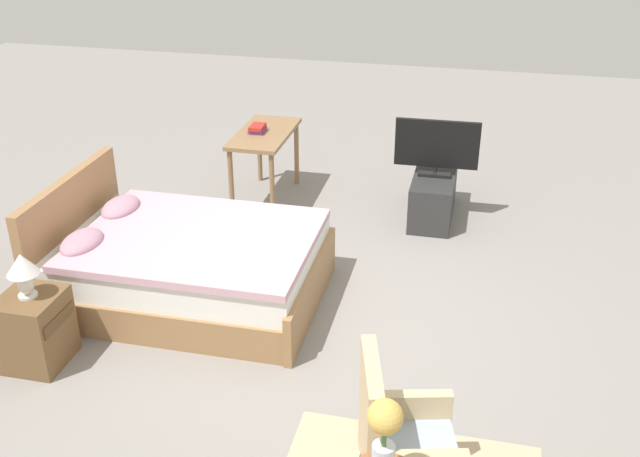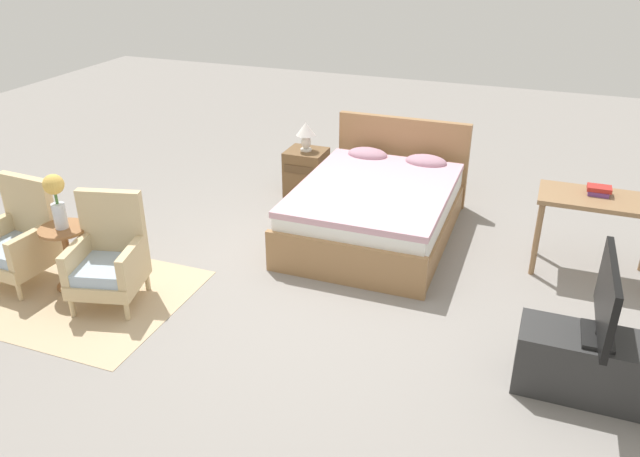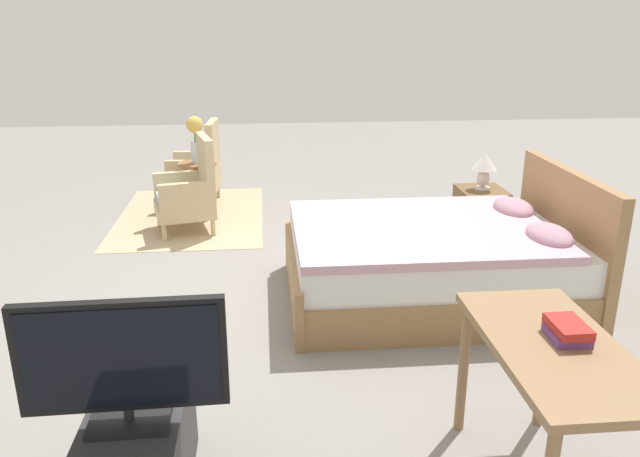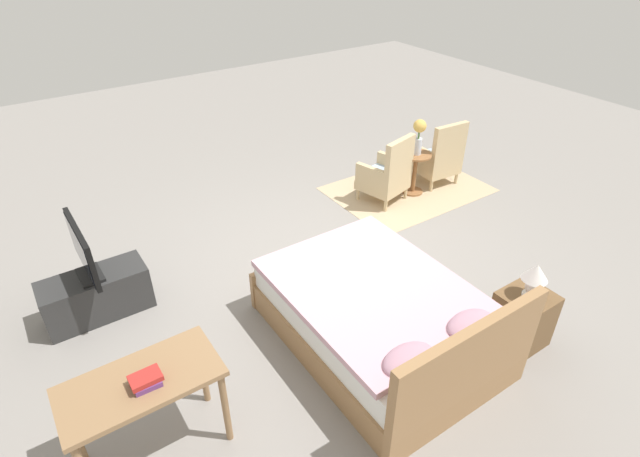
# 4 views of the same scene
# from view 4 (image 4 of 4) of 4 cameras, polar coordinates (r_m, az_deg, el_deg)

# --- Properties ---
(ground_plane) EXTENTS (16.00, 16.00, 0.00)m
(ground_plane) POSITION_cam_4_polar(r_m,az_deg,el_deg) (5.42, 0.43, -5.20)
(ground_plane) COLOR gray
(floor_rug) EXTENTS (2.10, 1.50, 0.01)m
(floor_rug) POSITION_cam_4_polar(r_m,az_deg,el_deg) (7.13, 9.98, 4.45)
(floor_rug) COLOR tan
(floor_rug) RESTS_ON ground_plane
(bed) EXTENTS (1.48, 2.09, 0.96)m
(bed) POSITION_cam_4_polar(r_m,az_deg,el_deg) (4.49, 6.96, -10.11)
(bed) COLOR #997047
(bed) RESTS_ON ground_plane
(armchair_by_window_left) EXTENTS (0.57, 0.57, 0.92)m
(armchair_by_window_left) POSITION_cam_4_polar(r_m,az_deg,el_deg) (7.24, 13.39, 7.85)
(armchair_by_window_left) COLOR #CCB284
(armchair_by_window_left) RESTS_ON floor_rug
(armchair_by_window_right) EXTENTS (0.66, 0.66, 0.92)m
(armchair_by_window_right) POSITION_cam_4_polar(r_m,az_deg,el_deg) (6.63, 7.65, 6.09)
(armchair_by_window_right) COLOR #CCB284
(armchair_by_window_right) RESTS_ON floor_rug
(side_table) EXTENTS (0.40, 0.40, 0.58)m
(side_table) POSITION_cam_4_polar(r_m,az_deg,el_deg) (6.91, 10.80, 6.74)
(side_table) COLOR #936038
(side_table) RESTS_ON ground_plane
(flower_vase) EXTENTS (0.17, 0.17, 0.48)m
(flower_vase) POSITION_cam_4_polar(r_m,az_deg,el_deg) (6.70, 11.25, 10.64)
(flower_vase) COLOR silver
(flower_vase) RESTS_ON side_table
(nightstand) EXTENTS (0.44, 0.41, 0.54)m
(nightstand) POSITION_cam_4_polar(r_m,az_deg,el_deg) (4.83, 22.09, -9.56)
(nightstand) COLOR brown
(nightstand) RESTS_ON ground_plane
(table_lamp) EXTENTS (0.22, 0.22, 0.33)m
(table_lamp) POSITION_cam_4_polar(r_m,az_deg,el_deg) (4.54, 23.36, -4.99)
(table_lamp) COLOR silver
(table_lamp) RESTS_ON nightstand
(tv_stand) EXTENTS (0.96, 0.40, 0.45)m
(tv_stand) POSITION_cam_4_polar(r_m,az_deg,el_deg) (5.25, -24.15, -6.94)
(tv_stand) COLOR #2D2D2D
(tv_stand) RESTS_ON ground_plane
(tv_flatscreen) EXTENTS (0.21, 0.81, 0.55)m
(tv_flatscreen) POSITION_cam_4_polar(r_m,az_deg,el_deg) (4.97, -25.49, -2.38)
(tv_flatscreen) COLOR black
(tv_flatscreen) RESTS_ON tv_stand
(vanity_desk) EXTENTS (1.04, 0.52, 0.74)m
(vanity_desk) POSITION_cam_4_polar(r_m,az_deg,el_deg) (3.68, -19.59, -17.12)
(vanity_desk) COLOR #8E6B47
(vanity_desk) RESTS_ON ground_plane
(book_stack) EXTENTS (0.20, 0.16, 0.08)m
(book_stack) POSITION_cam_4_polar(r_m,az_deg,el_deg) (3.54, -19.27, -16.03)
(book_stack) COLOR #66387A
(book_stack) RESTS_ON vanity_desk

